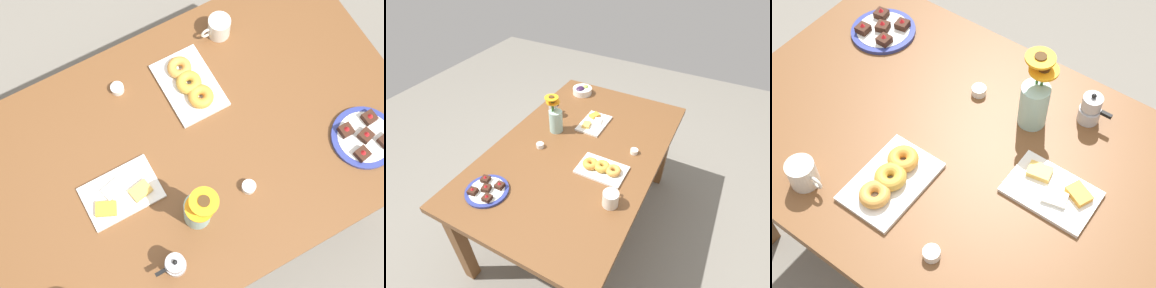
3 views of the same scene
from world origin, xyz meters
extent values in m
plane|color=slate|center=(0.00, 0.00, 0.00)|extent=(6.00, 6.00, 0.00)
cube|color=brown|center=(0.00, 0.00, 0.72)|extent=(1.60, 1.00, 0.04)
cube|color=brown|center=(-0.72, -0.42, 0.35)|extent=(0.07, 0.07, 0.70)
cylinder|color=beige|center=(-0.31, -0.36, 0.78)|extent=(0.08, 0.08, 0.09)
cylinder|color=brown|center=(-0.31, -0.36, 0.82)|extent=(0.07, 0.07, 0.00)
torus|color=beige|center=(-0.26, -0.36, 0.78)|extent=(0.05, 0.01, 0.05)
cube|color=white|center=(0.29, 0.03, 0.75)|extent=(0.26, 0.17, 0.01)
cube|color=#EFB74C|center=(0.23, 0.06, 0.76)|extent=(0.08, 0.06, 0.02)
cube|color=white|center=(0.31, 0.01, 0.76)|extent=(0.08, 0.06, 0.01)
cube|color=orange|center=(0.36, 0.06, 0.76)|extent=(0.08, 0.07, 0.02)
cube|color=white|center=(-0.11, -0.22, 0.75)|extent=(0.19, 0.28, 0.01)
torus|color=gold|center=(-0.10, -0.29, 0.77)|extent=(0.12, 0.12, 0.03)
torus|color=gold|center=(-0.11, -0.22, 0.77)|extent=(0.12, 0.12, 0.04)
torus|color=orange|center=(-0.12, -0.15, 0.77)|extent=(0.11, 0.11, 0.04)
cylinder|color=white|center=(-0.10, 0.22, 0.75)|extent=(0.05, 0.05, 0.03)
cylinder|color=#C68923|center=(-0.10, 0.22, 0.76)|extent=(0.04, 0.04, 0.01)
cylinder|color=white|center=(0.13, -0.33, 0.75)|extent=(0.05, 0.05, 0.03)
cylinder|color=maroon|center=(0.13, -0.33, 0.76)|extent=(0.04, 0.04, 0.01)
cylinder|color=navy|center=(-0.55, 0.26, 0.75)|extent=(0.23, 0.23, 0.01)
cylinder|color=white|center=(-0.55, 0.26, 0.75)|extent=(0.19, 0.19, 0.01)
cube|color=#381E14|center=(-0.50, 0.31, 0.77)|extent=(0.05, 0.05, 0.02)
cone|color=red|center=(-0.50, 0.31, 0.79)|extent=(0.02, 0.02, 0.01)
cube|color=#381E14|center=(-0.60, 0.21, 0.77)|extent=(0.05, 0.05, 0.02)
cone|color=red|center=(-0.60, 0.21, 0.79)|extent=(0.02, 0.02, 0.01)
cube|color=#381E14|center=(-0.50, 0.21, 0.77)|extent=(0.04, 0.04, 0.02)
cone|color=red|center=(-0.50, 0.21, 0.79)|extent=(0.02, 0.02, 0.01)
cube|color=#381E14|center=(-0.55, 0.26, 0.77)|extent=(0.05, 0.05, 0.02)
cone|color=red|center=(-0.55, 0.26, 0.79)|extent=(0.02, 0.02, 0.01)
cylinder|color=#99C1B7|center=(0.10, 0.22, 0.82)|extent=(0.09, 0.09, 0.15)
cylinder|color=#3D702D|center=(0.09, 0.24, 0.94)|extent=(0.01, 0.01, 0.10)
cylinder|color=orange|center=(0.09, 0.24, 1.00)|extent=(0.09, 0.09, 0.01)
cylinder|color=#472D14|center=(0.09, 0.24, 1.00)|extent=(0.04, 0.04, 0.01)
cylinder|color=#3D702D|center=(0.11, 0.24, 0.92)|extent=(0.01, 0.01, 0.06)
cylinder|color=orange|center=(0.11, 0.24, 0.96)|extent=(0.09, 0.09, 0.01)
cylinder|color=#472D14|center=(0.11, 0.24, 0.96)|extent=(0.04, 0.04, 0.01)
cylinder|color=#B7B7BC|center=(0.25, 0.33, 0.77)|extent=(0.07, 0.07, 0.05)
cylinder|color=#B7B7BC|center=(0.25, 0.33, 0.79)|extent=(0.05, 0.05, 0.01)
cylinder|color=#B7B7BC|center=(0.25, 0.33, 0.82)|extent=(0.06, 0.06, 0.04)
sphere|color=black|center=(0.25, 0.33, 0.85)|extent=(0.02, 0.02, 0.02)
cube|color=black|center=(0.30, 0.33, 0.80)|extent=(0.04, 0.01, 0.01)
camera|label=1|loc=(0.30, 0.54, 2.52)|focal=50.00mm
camera|label=2|loc=(-1.28, -0.69, 1.97)|focal=28.00mm
camera|label=3|loc=(0.55, -0.77, 2.06)|focal=50.00mm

